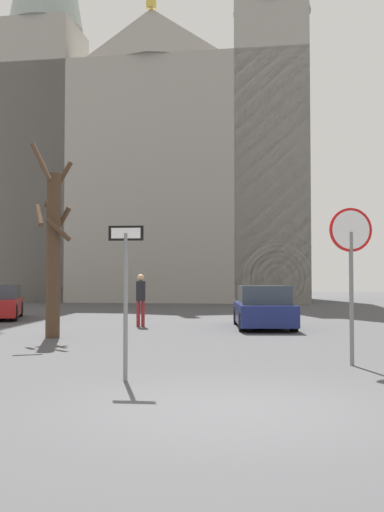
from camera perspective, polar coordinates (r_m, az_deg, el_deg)
ground_plane at (r=7.42m, az=4.37°, el=-14.96°), size 120.00×120.00×0.00m
cathedral at (r=43.09m, az=-3.04°, el=11.00°), size 22.17×13.70×36.00m
stop_sign at (r=11.22m, az=15.52°, el=0.24°), size 0.83×0.17×2.97m
one_way_arrow_sign at (r=9.28m, az=-6.60°, el=-2.89°), size 0.57×0.07×2.48m
bare_tree at (r=16.30m, az=-13.65°, el=0.83°), size 1.21×1.18×5.39m
parked_car_far_navy at (r=19.08m, az=7.10°, el=-5.15°), size 1.84×4.16×1.39m
pedestrian_walking at (r=19.48m, az=-5.12°, el=-3.85°), size 0.32×0.32×1.77m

